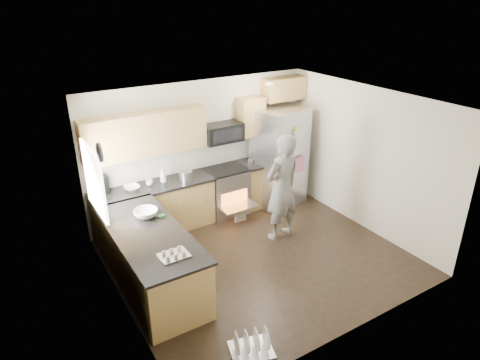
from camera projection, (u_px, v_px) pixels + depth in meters
ground at (259, 258)px, 7.08m from camera, size 4.50×4.50×0.00m
room_shell at (258, 164)px, 6.40m from camera, size 4.54×4.04×2.62m
back_cabinet_run at (180, 176)px, 7.77m from camera, size 4.45×0.64×2.50m
peninsula at (151, 259)px, 6.25m from camera, size 0.96×2.36×1.04m
stove_range at (226, 181)px, 8.29m from camera, size 0.76×0.97×1.79m
refrigerator at (279, 157)px, 8.58m from camera, size 1.09×0.91×1.99m
person at (282, 188)px, 7.33m from camera, size 0.75×0.55×1.91m
dish_rack at (251, 346)px, 5.21m from camera, size 0.61×0.54×0.32m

